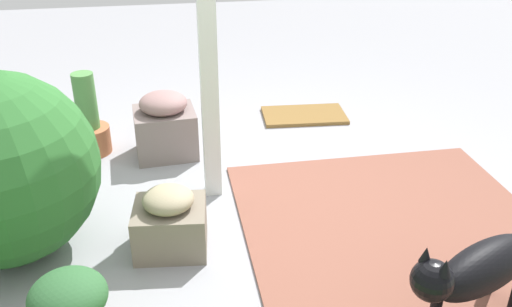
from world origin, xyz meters
The scene contains 8 objects.
ground_plane centered at (0.00, 0.00, 0.00)m, with size 12.00×12.00×0.00m, color #96979D.
brick_path centered at (-0.75, 0.74, 0.01)m, with size 1.80×2.40×0.02m, color brown.
stone_planter_nearest centered at (0.56, -0.78, 0.23)m, with size 0.47×0.41×0.49m.
stone_planter_mid centered at (0.57, 0.40, 0.18)m, with size 0.43×0.39×0.39m.
terracotta_pot_broad centered at (1.02, 1.05, 0.23)m, with size 0.34×0.34×0.39m.
terracotta_pot_tall centered at (1.12, -0.91, 0.22)m, with size 0.29×0.29×0.63m.
dog centered at (-0.78, 1.23, 0.32)m, with size 0.77×0.47×0.55m.
doormat centered at (-0.63, -1.28, 0.01)m, with size 0.71×0.41×0.03m, color brown.
Camera 1 is at (0.54, 3.01, 1.93)m, focal length 38.96 mm.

